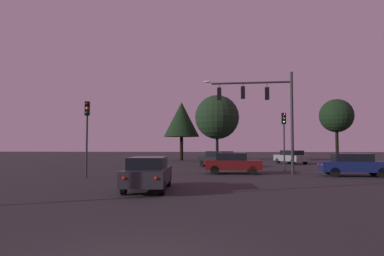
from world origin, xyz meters
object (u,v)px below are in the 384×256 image
at_px(traffic_signal_mast_arm, 264,104).
at_px(tree_left_far, 336,116).
at_px(traffic_light_corner_left, 284,130).
at_px(car_parked_lot, 291,157).
at_px(car_far_lane, 219,159).
at_px(tree_behind_sign, 217,117).
at_px(car_crossing_left, 233,163).
at_px(traffic_light_corner_right, 87,124).
at_px(car_crossing_right, 354,164).
at_px(tree_center_horizon, 182,120).
at_px(car_nearside_lane, 148,173).

relative_size(traffic_signal_mast_arm, tree_left_far, 1.01).
distance_m(traffic_light_corner_left, car_parked_lot, 11.80).
bearing_deg(car_far_lane, tree_behind_sign, 90.45).
bearing_deg(tree_left_far, tree_behind_sign, 158.29).
relative_size(car_far_lane, tree_behind_sign, 0.51).
bearing_deg(car_crossing_left, tree_behind_sign, 93.19).
height_order(traffic_signal_mast_arm, traffic_light_corner_right, traffic_signal_mast_arm).
xyz_separation_m(car_far_lane, car_parked_lot, (8.23, 6.44, 0.00)).
bearing_deg(car_crossing_right, tree_left_far, 74.30).
bearing_deg(tree_center_horizon, traffic_light_corner_right, -97.26).
height_order(tree_left_far, tree_center_horizon, tree_center_horizon).
bearing_deg(traffic_light_corner_right, traffic_signal_mast_arm, 16.65).
distance_m(traffic_signal_mast_arm, traffic_light_corner_right, 12.31).
xyz_separation_m(car_nearside_lane, tree_center_horizon, (-1.78, 31.97, 4.98)).
xyz_separation_m(traffic_light_corner_left, tree_behind_sign, (-5.35, 16.35, 2.47)).
distance_m(car_crossing_right, car_parked_lot, 15.50).
bearing_deg(traffic_signal_mast_arm, car_crossing_left, 172.34).
bearing_deg(car_crossing_right, car_parked_lot, 92.61).
xyz_separation_m(car_parked_lot, tree_left_far, (5.03, -0.11, 4.59)).
distance_m(traffic_signal_mast_arm, car_nearside_lane, 12.01).
bearing_deg(tree_behind_sign, car_far_lane, -89.55).
relative_size(car_crossing_left, tree_left_far, 0.57).
bearing_deg(car_parked_lot, tree_left_far, -1.23).
relative_size(traffic_light_corner_left, traffic_light_corner_right, 0.96).
xyz_separation_m(traffic_light_corner_right, tree_behind_sign, (8.37, 22.98, 2.35)).
bearing_deg(traffic_light_corner_right, tree_left_far, 39.13).
distance_m(traffic_light_corner_right, car_crossing_left, 10.51).
bearing_deg(traffic_signal_mast_arm, traffic_light_corner_right, -163.35).
height_order(car_crossing_left, tree_center_horizon, tree_center_horizon).
relative_size(traffic_light_corner_right, tree_behind_sign, 0.56).
bearing_deg(car_far_lane, tree_center_horizon, 108.79).
relative_size(traffic_signal_mast_arm, tree_center_horizon, 0.89).
distance_m(tree_behind_sign, tree_center_horizon, 6.04).
relative_size(traffic_light_corner_left, tree_behind_sign, 0.54).
relative_size(traffic_light_corner_right, tree_left_far, 0.67).
relative_size(traffic_signal_mast_arm, car_crossing_left, 1.77).
bearing_deg(traffic_signal_mast_arm, car_far_lane, 112.36).
relative_size(traffic_signal_mast_arm, tree_behind_sign, 0.85).
bearing_deg(traffic_signal_mast_arm, car_parked_lot, 70.70).
distance_m(car_parked_lot, tree_behind_sign, 11.01).
distance_m(car_crossing_left, tree_center_horizon, 23.88).
xyz_separation_m(traffic_light_corner_right, car_crossing_right, (17.40, 2.29, -2.63)).
bearing_deg(car_far_lane, tree_left_far, 25.55).
bearing_deg(traffic_light_corner_left, car_far_lane, 138.21).
relative_size(traffic_light_corner_left, tree_center_horizon, 0.57).
distance_m(car_crossing_right, car_far_lane, 12.71).
height_order(car_nearside_lane, car_crossing_right, same).
bearing_deg(car_far_lane, traffic_light_corner_right, -126.75).
relative_size(car_crossing_left, car_parked_lot, 0.91).
bearing_deg(traffic_light_corner_left, tree_behind_sign, 108.12).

